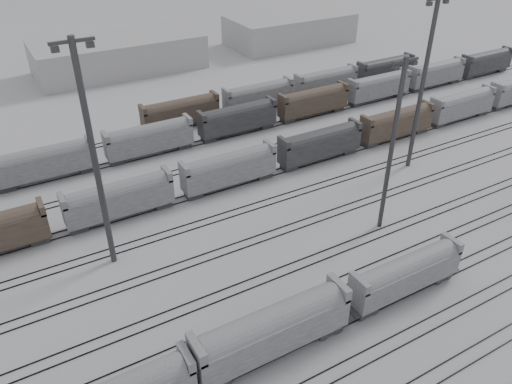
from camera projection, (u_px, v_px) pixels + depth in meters
ground at (304, 349)px, 50.39m from camera, size 900.00×900.00×0.00m
tracks at (226, 253)px, 63.23m from camera, size 220.00×71.50×0.16m
hopper_car_b at (272, 329)px, 47.85m from camera, size 16.42×3.26×5.87m
hopper_car_c at (406, 273)px, 55.44m from camera, size 14.36×2.85×5.13m
light_mast_b at (94, 156)px, 54.37m from camera, size 4.43×0.71×27.68m
light_mast_c at (392, 144)px, 61.80m from camera, size 3.75×0.60×23.44m
light_mast_d at (423, 83)px, 75.34m from camera, size 4.31×0.69×26.91m
bg_string_near at (229, 170)px, 75.83m from camera, size 151.00×3.00×5.60m
bg_string_mid at (238, 120)px, 91.83m from camera, size 151.00×3.00×5.60m
bg_string_far at (293, 90)px, 105.09m from camera, size 66.00×3.00×5.60m
warehouse_mid at (119, 55)px, 122.42m from camera, size 40.00×18.00×8.00m
warehouse_right at (290, 29)px, 143.49m from camera, size 35.00×18.00×8.00m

